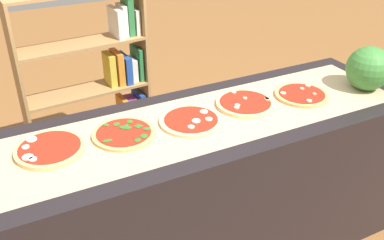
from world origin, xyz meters
TOP-DOWN VIEW (x-y plane):
  - counter at (0.00, 0.00)m, footprint 2.46×0.73m
  - parchment_paper at (0.00, 0.00)m, footprint 2.29×0.53m
  - pizza_mozzarella_0 at (-0.68, 0.06)m, footprint 0.31×0.31m
  - pizza_spinach_1 at (-0.34, 0.04)m, footprint 0.30×0.30m
  - pizza_mozzarella_2 at (0.00, 0.01)m, footprint 0.32×0.32m
  - pizza_mushroom_3 at (0.34, 0.04)m, footprint 0.31×0.31m
  - pizza_mushroom_4 at (0.67, -0.01)m, footprint 0.29×0.29m
  - watermelon at (1.06, -0.09)m, footprint 0.25×0.25m
  - bookshelf at (-0.14, 1.09)m, footprint 0.88×0.29m

SIDE VIEW (x-z plane):
  - counter at x=0.00m, z-range 0.00..0.91m
  - bookshelf at x=-0.14m, z-range -0.03..1.34m
  - parchment_paper at x=0.00m, z-range 0.91..0.92m
  - pizza_spinach_1 at x=-0.34m, z-range 0.91..0.94m
  - pizza_mozzarella_2 at x=0.00m, z-range 0.91..0.94m
  - pizza_mushroom_4 at x=0.67m, z-range 0.91..0.94m
  - pizza_mushroom_3 at x=0.34m, z-range 0.91..0.94m
  - pizza_mozzarella_0 at x=-0.68m, z-range 0.91..0.94m
  - watermelon at x=1.06m, z-range 0.91..1.16m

